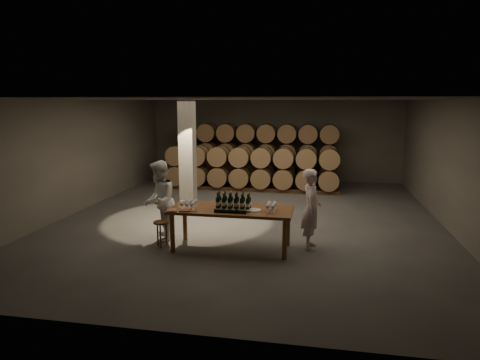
% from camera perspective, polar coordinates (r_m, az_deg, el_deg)
% --- Properties ---
extents(room, '(12.00, 12.00, 12.00)m').
position_cam_1_polar(room, '(12.02, -6.99, 2.97)').
color(room, '#4D4A48').
rests_on(room, ground).
extents(tasting_table, '(2.60, 1.10, 0.90)m').
position_cam_1_polar(tasting_table, '(9.15, -1.16, -4.43)').
color(tasting_table, brown).
rests_on(tasting_table, ground).
extents(barrel_stack_back, '(6.26, 0.95, 2.31)m').
position_cam_1_polar(barrel_stack_back, '(16.65, 2.28, 3.70)').
color(barrel_stack_back, '#55331D').
rests_on(barrel_stack_back, ground).
extents(barrel_stack_front, '(6.26, 0.95, 1.57)m').
position_cam_1_polar(barrel_stack_front, '(15.32, 1.52, 1.73)').
color(barrel_stack_front, '#55331D').
rests_on(barrel_stack_front, ground).
extents(bottle_cluster, '(0.74, 0.24, 0.35)m').
position_cam_1_polar(bottle_cluster, '(9.10, -0.89, -3.04)').
color(bottle_cluster, black).
rests_on(bottle_cluster, tasting_table).
extents(lying_bottles, '(0.76, 0.08, 0.08)m').
position_cam_1_polar(lying_bottles, '(8.75, -1.24, -4.16)').
color(lying_bottles, black).
rests_on(lying_bottles, tasting_table).
extents(glass_cluster_left, '(0.30, 0.41, 0.16)m').
position_cam_1_polar(glass_cluster_left, '(9.18, -6.80, -3.05)').
color(glass_cluster_left, silver).
rests_on(glass_cluster_left, tasting_table).
extents(glass_cluster_right, '(0.20, 0.42, 0.18)m').
position_cam_1_polar(glass_cluster_right, '(8.90, 4.19, -3.36)').
color(glass_cluster_right, silver).
rests_on(glass_cluster_right, tasting_table).
extents(plate, '(0.31, 0.31, 0.02)m').
position_cam_1_polar(plate, '(8.96, 1.87, -4.03)').
color(plate, white).
rests_on(plate, tasting_table).
extents(notebook_near, '(0.26, 0.23, 0.03)m').
position_cam_1_polar(notebook_near, '(8.98, -7.38, -4.02)').
color(notebook_near, '#9A5B38').
rests_on(notebook_near, tasting_table).
extents(notebook_corner, '(0.26, 0.30, 0.02)m').
position_cam_1_polar(notebook_corner, '(9.05, -9.06, -3.98)').
color(notebook_corner, '#9A5B38').
rests_on(notebook_corner, tasting_table).
extents(pen, '(0.14, 0.02, 0.01)m').
position_cam_1_polar(pen, '(8.90, -6.15, -4.21)').
color(pen, black).
rests_on(pen, tasting_table).
extents(stool, '(0.34, 0.34, 0.57)m').
position_cam_1_polar(stool, '(9.54, -10.46, -6.06)').
color(stool, '#55331D').
rests_on(stool, ground).
extents(person_man, '(0.43, 0.65, 1.74)m').
position_cam_1_polar(person_man, '(9.32, 9.47, -3.83)').
color(person_man, silver).
rests_on(person_man, ground).
extents(person_woman, '(0.91, 1.05, 1.84)m').
position_cam_1_polar(person_woman, '(9.87, -10.71, -2.77)').
color(person_woman, white).
rests_on(person_woman, ground).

